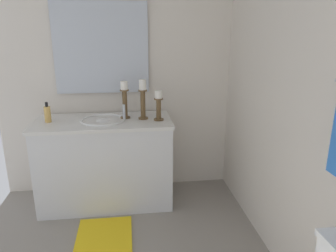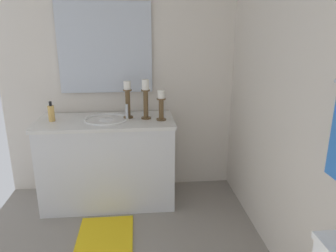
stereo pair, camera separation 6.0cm
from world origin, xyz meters
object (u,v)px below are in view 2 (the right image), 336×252
(candle_holder_short, at_px, (146,98))
(candle_holder_mid, at_px, (128,99))
(candle_holder_tall, at_px, (161,105))
(soap_bottle, at_px, (51,113))
(mirror, at_px, (105,48))
(bath_mat, at_px, (105,239))
(vanity_cabinet, at_px, (109,161))
(sink_basin, at_px, (106,124))

(candle_holder_short, distance_m, candle_holder_mid, 0.17)
(candle_holder_tall, bearing_deg, candle_holder_short, -114.80)
(candle_holder_tall, xyz_separation_m, soap_bottle, (-0.06, -0.98, -0.07))
(candle_holder_tall, distance_m, soap_bottle, 0.98)
(mirror, distance_m, candle_holder_mid, 0.53)
(mirror, relative_size, candle_holder_tall, 3.23)
(candle_holder_mid, distance_m, bath_mat, 1.22)
(vanity_cabinet, xyz_separation_m, sink_basin, (-0.00, 0.00, 0.37))
(vanity_cabinet, height_order, mirror, mirror)
(vanity_cabinet, relative_size, bath_mat, 2.06)
(mirror, bearing_deg, soap_bottle, -59.74)
(vanity_cabinet, relative_size, sink_basin, 3.08)
(vanity_cabinet, distance_m, soap_bottle, 0.68)
(candle_holder_mid, bearing_deg, soap_bottle, -85.65)
(sink_basin, distance_m, bath_mat, 0.99)
(candle_holder_mid, xyz_separation_m, soap_bottle, (0.05, -0.68, -0.11))
(sink_basin, bearing_deg, candle_holder_tall, 83.44)
(vanity_cabinet, relative_size, candle_holder_mid, 3.63)
(vanity_cabinet, distance_m, candle_holder_mid, 0.62)
(candle_holder_short, bearing_deg, sink_basin, -89.14)
(candle_holder_tall, xyz_separation_m, candle_holder_short, (-0.06, -0.14, 0.05))
(sink_basin, height_order, candle_holder_short, candle_holder_short)
(mirror, bearing_deg, bath_mat, 0.00)
(candle_holder_short, bearing_deg, mirror, -127.10)
(sink_basin, xyz_separation_m, candle_holder_mid, (-0.05, 0.20, 0.22))
(candle_holder_tall, xyz_separation_m, bath_mat, (0.57, -0.50, -0.95))
(vanity_cabinet, xyz_separation_m, bath_mat, (0.62, 0.00, -0.40))
(candle_holder_mid, height_order, soap_bottle, candle_holder_mid)
(candle_holder_short, xyz_separation_m, soap_bottle, (0.00, -0.84, -0.12))
(sink_basin, xyz_separation_m, candle_holder_tall, (0.06, 0.50, 0.18))
(vanity_cabinet, relative_size, candle_holder_short, 3.42)
(bath_mat, bearing_deg, vanity_cabinet, -180.00)
(candle_holder_tall, distance_m, candle_holder_short, 0.16)
(vanity_cabinet, bearing_deg, mirror, 179.99)
(sink_basin, xyz_separation_m, candle_holder_short, (-0.01, 0.36, 0.23))
(sink_basin, bearing_deg, candle_holder_short, 90.86)
(vanity_cabinet, distance_m, candle_holder_tall, 0.74)
(sink_basin, relative_size, soap_bottle, 2.23)
(sink_basin, bearing_deg, candle_holder_mid, 104.95)
(candle_holder_mid, height_order, bath_mat, candle_holder_mid)
(bath_mat, bearing_deg, candle_holder_mid, 163.61)
(candle_holder_short, relative_size, bath_mat, 0.60)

